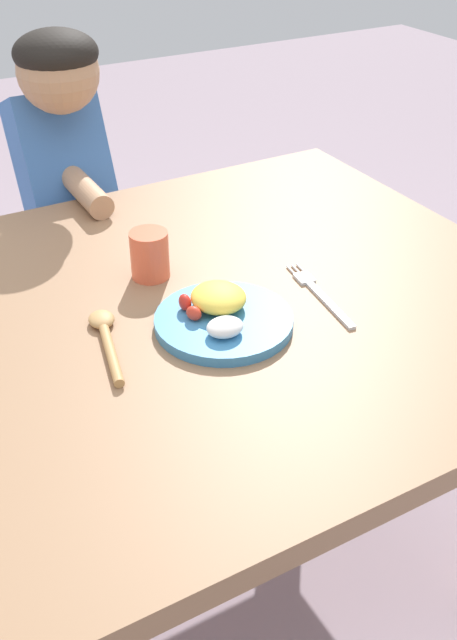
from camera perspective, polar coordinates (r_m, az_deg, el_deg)
ground_plane at (r=1.66m, az=-2.63°, el=-18.82°), size 8.00×8.00×0.00m
dining_table at (r=1.24m, az=-3.32°, el=-2.19°), size 1.22×0.99×0.67m
plate at (r=1.14m, az=-0.53°, el=0.36°), size 0.22×0.22×0.05m
fork at (r=1.23m, az=7.17°, el=2.09°), size 0.05×0.22×0.01m
spoon at (r=1.13m, az=-9.64°, el=-1.25°), size 0.07×0.20×0.02m
drinking_cup at (r=1.27m, az=-6.24°, el=5.15°), size 0.07×0.07×0.09m
person at (r=1.78m, az=-12.31°, el=7.34°), size 0.20×0.37×1.01m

